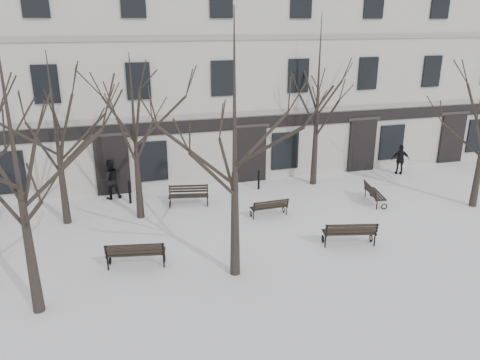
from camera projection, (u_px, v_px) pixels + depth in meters
name	position (u px, v px, depth m)	size (l,w,h in m)	color
ground	(225.00, 258.00, 16.66)	(100.00, 100.00, 0.00)	white
building	(166.00, 68.00, 26.66)	(40.40, 10.20, 11.40)	beige
tree_1	(12.00, 139.00, 12.00)	(5.75, 5.75, 8.22)	black
tree_2	(235.00, 118.00, 13.97)	(5.91, 5.91, 8.45)	black
tree_4	(54.00, 120.00, 18.23)	(4.91, 4.91, 7.01)	black
tree_5	(134.00, 118.00, 18.80)	(4.83, 4.83, 6.90)	black
tree_6	(318.00, 81.00, 22.68)	(5.88, 5.88, 8.40)	black
bench_1	(136.00, 253.00, 15.92)	(2.07, 1.07, 1.00)	black
bench_2	(350.00, 232.00, 17.47)	(2.06, 1.15, 0.99)	black
bench_3	(189.00, 195.00, 21.38)	(1.89, 0.99, 0.91)	black
bench_4	(269.00, 207.00, 20.12)	(1.65, 0.65, 0.82)	black
bench_5	(374.00, 193.00, 21.64)	(1.00, 1.81, 0.87)	black
bollard_a	(130.00, 191.00, 21.54)	(0.14, 0.14, 1.11)	black
bollard_b	(259.00, 179.00, 23.40)	(0.13, 0.13, 0.99)	black
pedestrian_b	(112.00, 198.00, 22.34)	(0.94, 0.73, 1.92)	black
pedestrian_c	(399.00, 174.00, 25.89)	(0.97, 0.40, 1.66)	black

